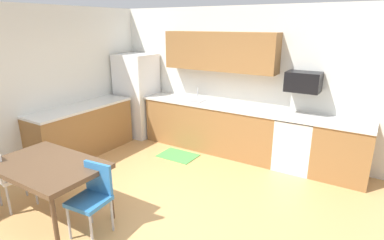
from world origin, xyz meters
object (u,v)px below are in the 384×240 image
Objects in this scene: refrigerator at (137,95)px; oven_range at (295,143)px; microwave at (303,82)px; dining_table at (47,168)px; chair_near_table at (93,194)px; chair_far_side at (8,173)px.

refrigerator reaches higher than oven_range.
dining_table is (-2.21, -3.20, -0.78)m from microwave.
microwave is (3.44, 0.18, 0.60)m from refrigerator.
microwave is 3.60m from chair_near_table.
dining_table is 1.65× the size of chair_far_side.
oven_range is at bearing 1.33° from refrigerator.
chair_near_table is at bearing -57.11° from refrigerator.
microwave reaches higher than oven_range.
chair_near_table is at bearing 9.90° from chair_far_side.
chair_near_table is (0.67, 0.10, -0.20)m from dining_table.
refrigerator is at bearing 122.89° from chair_near_table.
chair_near_table is 1.38m from chair_far_side.
chair_far_side is (-2.90, -3.24, 0.05)m from oven_range.
refrigerator is at bearing 99.55° from chair_far_side.
oven_range is 3.38m from chair_near_table.
refrigerator is 1.95× the size of oven_range.
refrigerator is at bearing -177.00° from microwave.
refrigerator reaches higher than dining_table.
dining_table is (-2.21, -3.10, 0.25)m from oven_range.
chair_far_side is at bearing -80.45° from refrigerator.
refrigerator is 3.27m from dining_table.
microwave reaches higher than chair_far_side.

